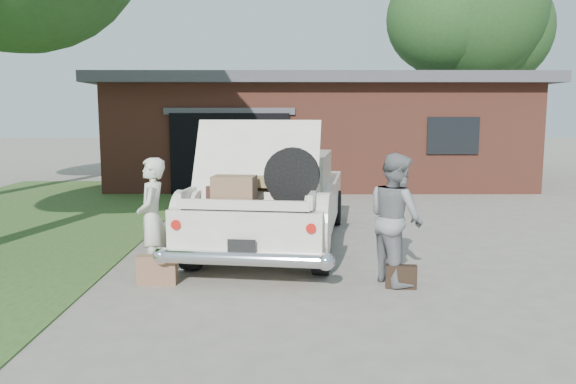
{
  "coord_description": "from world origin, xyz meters",
  "views": [
    {
      "loc": [
        -0.06,
        -7.12,
        2.18
      ],
      "look_at": [
        0.0,
        0.6,
        1.1
      ],
      "focal_mm": 35.0,
      "sensor_mm": 36.0,
      "label": 1
    }
  ],
  "objects": [
    {
      "name": "ground",
      "position": [
        0.0,
        0.0,
        0.0
      ],
      "size": [
        90.0,
        90.0,
        0.0
      ],
      "primitive_type": "plane",
      "color": "gray",
      "rests_on": "ground"
    },
    {
      "name": "house",
      "position": [
        0.98,
        11.47,
        1.67
      ],
      "size": [
        12.8,
        7.8,
        3.3
      ],
      "color": "brown",
      "rests_on": "ground"
    },
    {
      "name": "tree_right",
      "position": [
        7.22,
        15.42,
        5.96
      ],
      "size": [
        6.87,
        5.98,
        9.21
      ],
      "color": "#38281E",
      "rests_on": "ground"
    },
    {
      "name": "sedan",
      "position": [
        -0.2,
        2.16,
        0.78
      ],
      "size": [
        2.78,
        5.55,
        2.09
      ],
      "rotation": [
        0.0,
        0.0,
        -0.14
      ],
      "color": "silver",
      "rests_on": "ground"
    },
    {
      "name": "woman_left",
      "position": [
        -1.81,
        0.21,
        0.8
      ],
      "size": [
        0.44,
        0.62,
        1.61
      ],
      "primitive_type": "imported",
      "rotation": [
        0.0,
        0.0,
        -1.48
      ],
      "color": "beige",
      "rests_on": "ground"
    },
    {
      "name": "woman_right",
      "position": [
        1.38,
        -0.03,
        0.85
      ],
      "size": [
        0.9,
        1.0,
        1.69
      ],
      "primitive_type": "imported",
      "rotation": [
        0.0,
        0.0,
        1.95
      ],
      "color": "slate",
      "rests_on": "ground"
    },
    {
      "name": "suitcase_left",
      "position": [
        -1.69,
        -0.13,
        0.19
      ],
      "size": [
        0.5,
        0.17,
        0.38
      ],
      "primitive_type": "cube",
      "rotation": [
        0.0,
        0.0,
        0.02
      ],
      "color": "#855D44",
      "rests_on": "ground"
    },
    {
      "name": "suitcase_right",
      "position": [
        1.41,
        -0.31,
        0.15
      ],
      "size": [
        0.4,
        0.17,
        0.3
      ],
      "primitive_type": "cube",
      "rotation": [
        0.0,
        0.0,
        -0.13
      ],
      "color": "black",
      "rests_on": "ground"
    }
  ]
}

